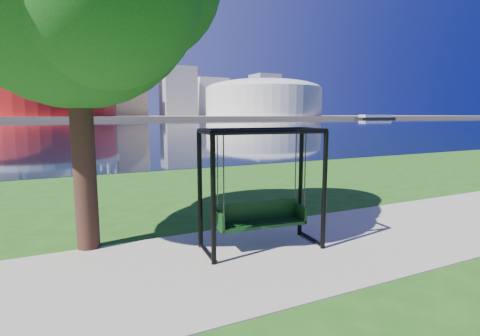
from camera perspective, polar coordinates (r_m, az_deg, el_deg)
ground at (r=8.06m, az=-0.93°, el=-12.63°), size 900.00×900.00×0.00m
path at (r=7.63m, az=0.72°, el=-13.71°), size 120.00×4.00×0.03m
river at (r=108.90m, az=-24.66°, el=5.88°), size 900.00×180.00×0.02m
far_bank at (r=312.84m, az=-25.84°, el=6.97°), size 900.00×228.00×2.00m
stadium at (r=242.18m, az=-28.25°, el=9.85°), size 83.00×83.00×32.00m
arena at (r=278.83m, az=3.59°, el=10.77°), size 84.00×84.00×26.56m
skyline at (r=327.88m, az=-27.01°, el=13.03°), size 392.00×66.00×96.50m
swing at (r=7.91m, az=3.26°, el=-3.63°), size 2.61×1.33×2.58m
barge at (r=267.10m, az=19.93°, el=7.30°), size 29.09×8.31×2.89m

